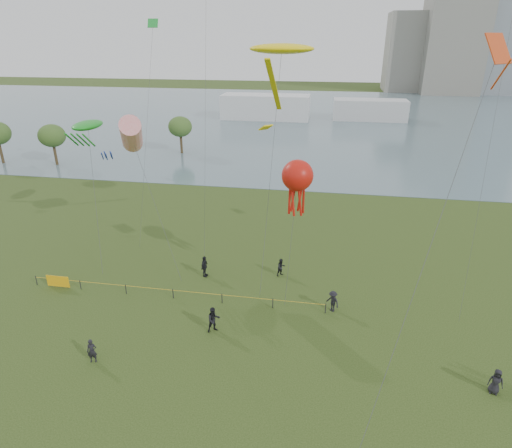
# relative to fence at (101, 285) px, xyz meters

# --- Properties ---
(ground_plane) EXTENTS (400.00, 400.00, 0.00)m
(ground_plane) POSITION_rel_fence_xyz_m (13.21, -12.34, -0.55)
(ground_plane) COLOR #223410
(lake) EXTENTS (400.00, 120.00, 0.08)m
(lake) POSITION_rel_fence_xyz_m (13.21, 87.66, -0.53)
(lake) COLOR slate
(lake) RESTS_ON ground_plane
(building_mid) EXTENTS (20.00, 20.00, 38.00)m
(building_mid) POSITION_rel_fence_xyz_m (59.21, 149.66, 18.45)
(building_mid) COLOR slate
(building_mid) RESTS_ON ground_plane
(building_low) EXTENTS (16.00, 18.00, 28.00)m
(building_low) POSITION_rel_fence_xyz_m (45.21, 155.66, 13.45)
(building_low) COLOR gray
(building_low) RESTS_ON ground_plane
(pavilion_left) EXTENTS (22.00, 8.00, 6.00)m
(pavilion_left) POSITION_rel_fence_xyz_m (1.21, 82.66, 2.45)
(pavilion_left) COLOR silver
(pavilion_left) RESTS_ON ground_plane
(pavilion_right) EXTENTS (18.00, 7.00, 5.00)m
(pavilion_right) POSITION_rel_fence_xyz_m (27.21, 85.66, 1.95)
(pavilion_right) COLOR silver
(pavilion_right) RESTS_ON ground_plane
(trees) EXTENTS (31.27, 15.67, 6.82)m
(trees) POSITION_rel_fence_xyz_m (-23.85, 37.33, 4.27)
(trees) COLOR #372B19
(trees) RESTS_ON ground_plane
(fence) EXTENTS (24.07, 0.07, 1.05)m
(fence) POSITION_rel_fence_xyz_m (0.00, 0.00, 0.00)
(fence) COLOR black
(fence) RESTS_ON ground_plane
(spectator_a) EXTENTS (1.18, 1.13, 1.93)m
(spectator_a) POSITION_rel_fence_xyz_m (10.40, -3.49, 0.41)
(spectator_a) COLOR black
(spectator_a) RESTS_ON ground_plane
(spectator_b) EXTENTS (1.26, 1.21, 1.72)m
(spectator_b) POSITION_rel_fence_xyz_m (18.62, 0.39, 0.30)
(spectator_b) COLOR black
(spectator_b) RESTS_ON ground_plane
(spectator_c) EXTENTS (0.63, 1.18, 1.91)m
(spectator_c) POSITION_rel_fence_xyz_m (7.65, 3.77, 0.40)
(spectator_c) COLOR black
(spectator_c) RESTS_ON ground_plane
(spectator_d) EXTENTS (0.90, 0.69, 1.64)m
(spectator_d) POSITION_rel_fence_xyz_m (27.99, -6.30, 0.27)
(spectator_d) COLOR black
(spectator_d) RESTS_ON ground_plane
(spectator_f) EXTENTS (0.69, 0.55, 1.67)m
(spectator_f) POSITION_rel_fence_xyz_m (3.56, -7.81, 0.28)
(spectator_f) COLOR black
(spectator_f) RESTS_ON ground_plane
(spectator_g) EXTENTS (0.98, 0.97, 1.60)m
(spectator_g) POSITION_rel_fence_xyz_m (14.18, 5.02, 0.24)
(spectator_g) COLOR black
(spectator_g) RESTS_ON ground_plane
(kite_stingray) EXTENTS (5.03, 10.05, 18.72)m
(kite_stingray) POSITION_rel_fence_xyz_m (13.47, 7.74, 17.69)
(kite_stingray) COLOR #3F3F42
(kite_windsock) EXTENTS (7.31, 6.35, 13.50)m
(kite_windsock) POSITION_rel_fence_xyz_m (1.01, 6.44, 11.03)
(kite_windsock) COLOR #3F3F42
(kite_creature) EXTENTS (3.98, 8.07, 12.18)m
(kite_creature) POSITION_rel_fence_xyz_m (-4.24, 8.67, 11.20)
(kite_creature) COLOR #3F3F42
(kite_octopus) EXTENTS (2.26, 2.34, 11.28)m
(kite_octopus) POSITION_rel_fence_xyz_m (15.49, 1.75, 9.53)
(kite_octopus) COLOR #3F3F42
(kite_delta) EXTENTS (6.04, 8.94, 19.29)m
(kite_delta) POSITION_rel_fence_xyz_m (24.10, -6.78, 17.09)
(kite_delta) COLOR #3F3F42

